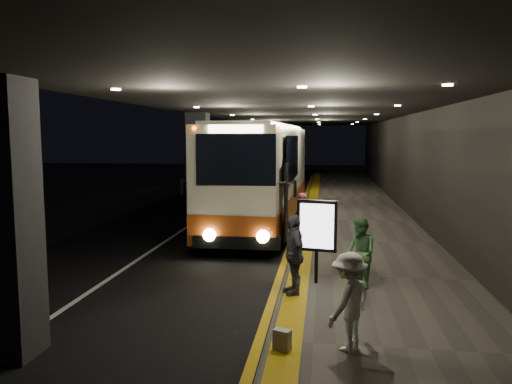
# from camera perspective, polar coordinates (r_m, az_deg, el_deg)

# --- Properties ---
(ground) EXTENTS (90.00, 90.00, 0.00)m
(ground) POSITION_cam_1_polar(r_m,az_deg,el_deg) (15.87, -4.84, -6.34)
(ground) COLOR black
(lane_line_white) EXTENTS (0.12, 50.00, 0.01)m
(lane_line_white) POSITION_cam_1_polar(r_m,az_deg,el_deg) (21.06, -6.65, -3.16)
(lane_line_white) COLOR silver
(lane_line_white) RESTS_ON ground
(kerb_stripe_yellow) EXTENTS (0.18, 50.00, 0.01)m
(kerb_stripe_yellow) POSITION_cam_1_polar(r_m,az_deg,el_deg) (20.43, 4.72, -3.44)
(kerb_stripe_yellow) COLOR gold
(kerb_stripe_yellow) RESTS_ON ground
(sidewalk) EXTENTS (4.50, 50.00, 0.15)m
(sidewalk) POSITION_cam_1_polar(r_m,az_deg,el_deg) (20.43, 11.46, -3.35)
(sidewalk) COLOR #514C44
(sidewalk) RESTS_ON ground
(tactile_strip) EXTENTS (0.50, 50.00, 0.01)m
(tactile_strip) POSITION_cam_1_polar(r_m,az_deg,el_deg) (20.38, 6.13, -3.05)
(tactile_strip) COLOR gold
(tactile_strip) RESTS_ON sidewalk
(terminal_wall) EXTENTS (0.10, 50.00, 6.00)m
(terminal_wall) POSITION_cam_1_polar(r_m,az_deg,el_deg) (20.42, 17.98, 4.72)
(terminal_wall) COLOR black
(terminal_wall) RESTS_ON ground
(support_columns) EXTENTS (0.80, 24.80, 4.40)m
(support_columns) POSITION_cam_1_polar(r_m,az_deg,el_deg) (19.76, -6.61, 2.62)
(support_columns) COLOR black
(support_columns) RESTS_ON ground
(canopy) EXTENTS (9.00, 50.00, 0.40)m
(canopy) POSITION_cam_1_polar(r_m,az_deg,el_deg) (20.15, 5.27, 9.54)
(canopy) COLOR black
(canopy) RESTS_ON support_columns
(coach_main) EXTENTS (2.83, 12.31, 3.82)m
(coach_main) POSITION_cam_1_polar(r_m,az_deg,el_deg) (19.63, 0.77, 1.56)
(coach_main) COLOR beige
(coach_main) RESTS_ON ground
(coach_second) EXTENTS (2.52, 11.34, 3.55)m
(coach_second) POSITION_cam_1_polar(r_m,az_deg,el_deg) (30.94, 2.97, 3.12)
(coach_second) COLOR beige
(coach_second) RESTS_ON ground
(passenger_boarding) EXTENTS (0.48, 0.65, 1.62)m
(passenger_boarding) POSITION_cam_1_polar(r_m,az_deg,el_deg) (15.38, 5.42, -3.12)
(passenger_boarding) COLOR #A34C50
(passenger_boarding) RESTS_ON sidewalk
(passenger_waiting_green) EXTENTS (0.75, 0.90, 1.58)m
(passenger_waiting_green) POSITION_cam_1_polar(r_m,az_deg,el_deg) (11.27, 11.82, -6.88)
(passenger_waiting_green) COLOR #447742
(passenger_waiting_green) RESTS_ON sidewalk
(passenger_waiting_white) EXTENTS (0.94, 1.10, 1.56)m
(passenger_waiting_white) POSITION_cam_1_polar(r_m,az_deg,el_deg) (8.13, 10.58, -12.19)
(passenger_waiting_white) COLOR white
(passenger_waiting_white) RESTS_ON sidewalk
(passenger_waiting_grey) EXTENTS (0.84, 1.13, 1.72)m
(passenger_waiting_grey) POSITION_cam_1_polar(r_m,az_deg,el_deg) (10.67, 4.32, -7.11)
(passenger_waiting_grey) COLOR #49474C
(passenger_waiting_grey) RESTS_ON sidewalk
(bag_polka) EXTENTS (0.29, 0.18, 0.33)m
(bag_polka) POSITION_cam_1_polar(r_m,az_deg,el_deg) (10.84, 11.51, -10.83)
(bag_polka) COLOR black
(bag_polka) RESTS_ON sidewalk
(bag_plain) EXTENTS (0.31, 0.25, 0.34)m
(bag_plain) POSITION_cam_1_polar(r_m,az_deg,el_deg) (8.18, 3.00, -16.53)
(bag_plain) COLOR #BBB7AF
(bag_plain) RESTS_ON sidewalk
(info_sign) EXTENTS (0.91, 0.27, 1.92)m
(info_sign) POSITION_cam_1_polar(r_m,az_deg,el_deg) (11.40, 6.96, -4.03)
(info_sign) COLOR black
(info_sign) RESTS_ON sidewalk
(stanchion_post) EXTENTS (0.05, 0.05, 1.18)m
(stanchion_post) POSITION_cam_1_polar(r_m,az_deg,el_deg) (14.03, 4.96, -4.97)
(stanchion_post) COLOR black
(stanchion_post) RESTS_ON sidewalk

